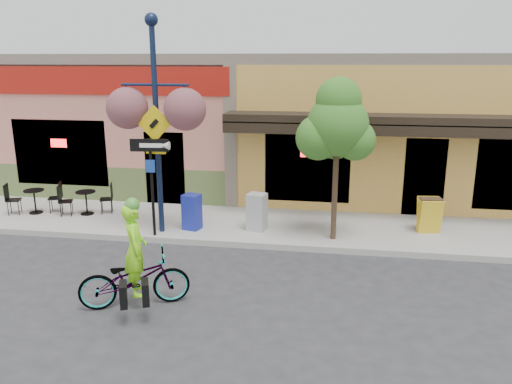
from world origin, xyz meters
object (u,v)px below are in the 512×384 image
lamp_post (157,128)px  one_way_sign (152,188)px  newspaper_box_blue (192,212)px  street_tree (336,160)px  newspaper_box_grey (257,212)px  cyclist_rider (136,263)px  building (281,120)px  bicycle (134,279)px

lamp_post → one_way_sign: bearing=-101.7°
newspaper_box_blue → street_tree: 3.86m
lamp_post → newspaper_box_grey: bearing=13.2°
cyclist_rider → street_tree: 5.22m
lamp_post → street_tree: (4.27, 0.13, -0.68)m
newspaper_box_blue → lamp_post: bearing=-144.8°
one_way_sign → newspaper_box_grey: (2.43, 0.78, -0.72)m
lamp_post → newspaper_box_blue: 2.29m
newspaper_box_grey → street_tree: (1.92, -0.34, 1.47)m
one_way_sign → cyclist_rider: bearing=-79.8°
cyclist_rider → newspaper_box_blue: (-0.09, 3.85, -0.24)m
building → newspaper_box_blue: (-1.57, -6.24, -1.65)m
cyclist_rider → one_way_sign: size_ratio=0.70×
bicycle → newspaper_box_blue: (-0.04, 3.85, 0.09)m
cyclist_rider → lamp_post: size_ratio=0.32×
bicycle → building: bearing=-31.2°
cyclist_rider → newspaper_box_blue: bearing=-21.2°
cyclist_rider → bicycle: bearing=67.5°
newspaper_box_blue → street_tree: (3.56, -0.16, 1.49)m
bicycle → one_way_sign: one_way_sign is taller
one_way_sign → newspaper_box_grey: one_way_sign is taller
one_way_sign → newspaper_box_blue: one_way_sign is taller
one_way_sign → street_tree: street_tree is taller
lamp_post → one_way_sign: 1.46m
bicycle → one_way_sign: bearing=-8.2°
building → newspaper_box_grey: 6.27m
bicycle → cyclist_rider: (0.05, 0.00, 0.32)m
cyclist_rider → newspaper_box_grey: size_ratio=1.77×
newspaper_box_grey → building: bearing=103.8°
building → street_tree: building is taller
building → bicycle: 10.36m
cyclist_rider → newspaper_box_grey: bearing=-43.6°
building → street_tree: bearing=-72.7°
one_way_sign → newspaper_box_grey: bearing=12.8°
one_way_sign → lamp_post: bearing=71.3°
building → bicycle: building is taller
bicycle → newspaper_box_blue: 3.86m
lamp_post → street_tree: 4.33m
lamp_post → newspaper_box_blue: (0.71, 0.28, -2.16)m
building → one_way_sign: 7.29m
newspaper_box_blue → bicycle: bearing=-75.7°
cyclist_rider → newspaper_box_grey: cyclist_rider is taller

